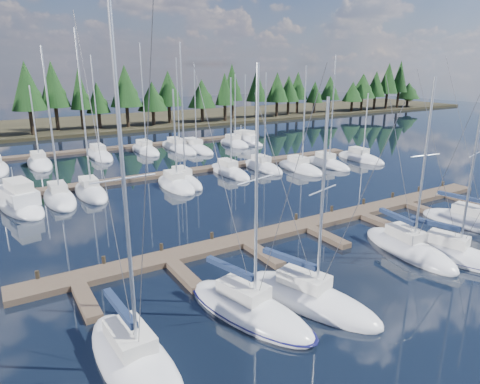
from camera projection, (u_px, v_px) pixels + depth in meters
ground at (231, 192)px, 45.17m from camera, size 260.00×260.00×0.00m
far_shore at (95, 124)px, 94.25m from camera, size 220.00×30.00×0.60m
main_dock at (309, 228)px, 34.75m from camera, size 44.00×6.13×0.90m
back_docks at (163, 157)px, 61.16m from camera, size 50.00×21.80×0.40m
front_sailboat_0 at (135, 360)px, 19.05m from camera, size 3.42×8.81×15.97m
front_sailboat_1 at (249, 309)px, 23.06m from camera, size 5.22×9.23×13.84m
front_sailboat_2 at (309, 298)px, 24.17m from camera, size 5.30×9.19×12.26m
front_sailboat_3 at (408, 248)px, 30.66m from camera, size 3.87×8.62×13.02m
front_sailboat_4 at (452, 255)px, 29.62m from camera, size 4.82×8.79×13.49m
front_sailboat_5 at (476, 224)px, 35.40m from camera, size 4.38×9.42×14.39m
back_sailboat_rows at (176, 162)px, 57.59m from camera, size 49.46×30.98×17.00m
motor_yacht_left at (20, 203)px, 39.85m from camera, size 4.98×9.71×4.64m
motor_yacht_right at (245, 141)px, 72.19m from camera, size 4.89×8.08×3.82m
tree_line at (97, 93)px, 83.54m from camera, size 187.24×11.88×13.42m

